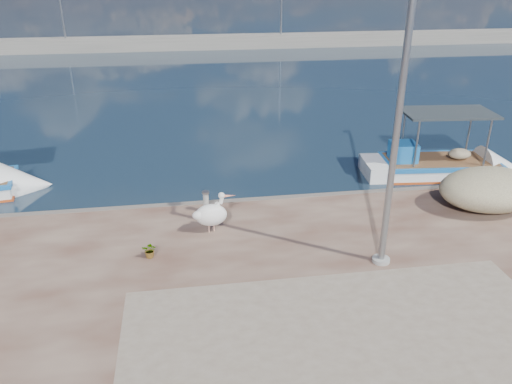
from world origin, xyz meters
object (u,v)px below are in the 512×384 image
object	(u,v)px
pelican	(212,214)
boat_right	(437,168)
bollard_near	(206,201)
lamp_post	(396,136)

from	to	relation	value
pelican	boat_right	bearing A→B (deg)	13.69
boat_right	pelican	xyz separation A→B (m)	(-8.90, -4.16, 0.82)
boat_right	bollard_near	world-z (taller)	boat_right
pelican	lamp_post	xyz separation A→B (m)	(4.08, -2.18, 2.76)
boat_right	lamp_post	distance (m)	8.73
boat_right	pelican	world-z (taller)	boat_right
pelican	bollard_near	xyz separation A→B (m)	(-0.09, 1.25, -0.18)
lamp_post	bollard_near	xyz separation A→B (m)	(-4.17, 3.42, -2.93)
boat_right	bollard_near	bearing A→B (deg)	-156.71
boat_right	lamp_post	world-z (taller)	lamp_post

